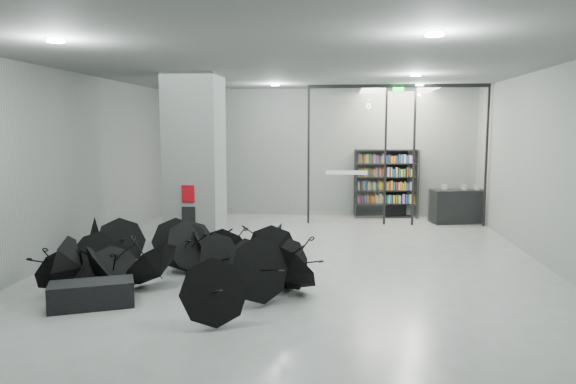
# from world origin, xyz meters

# --- Properties ---
(room) EXTENTS (14.00, 14.02, 4.01)m
(room) POSITION_xyz_m (0.00, 0.00, 2.84)
(room) COLOR gray
(room) RESTS_ON ground
(column) EXTENTS (1.20, 1.20, 4.00)m
(column) POSITION_xyz_m (-2.50, 2.00, 2.00)
(column) COLOR slate
(column) RESTS_ON ground
(fire_cabinet) EXTENTS (0.28, 0.04, 0.38)m
(fire_cabinet) POSITION_xyz_m (-2.50, 1.38, 1.35)
(fire_cabinet) COLOR #A50A07
(fire_cabinet) RESTS_ON column
(info_panel) EXTENTS (0.30, 0.03, 0.42)m
(info_panel) POSITION_xyz_m (-2.50, 1.38, 0.85)
(info_panel) COLOR black
(info_panel) RESTS_ON column
(exit_sign) EXTENTS (0.30, 0.06, 0.15)m
(exit_sign) POSITION_xyz_m (2.40, 5.30, 3.82)
(exit_sign) COLOR #0CE533
(exit_sign) RESTS_ON room
(glass_partition) EXTENTS (5.06, 0.08, 4.00)m
(glass_partition) POSITION_xyz_m (2.39, 5.50, 2.18)
(glass_partition) COLOR silver
(glass_partition) RESTS_ON ground
(bench) EXTENTS (1.38, 1.00, 0.41)m
(bench) POSITION_xyz_m (-3.02, -2.26, 0.20)
(bench) COLOR black
(bench) RESTS_ON ground
(bookshelf) EXTENTS (1.96, 0.66, 2.12)m
(bookshelf) POSITION_xyz_m (2.24, 6.75, 1.06)
(bookshelf) COLOR black
(bookshelf) RESTS_ON ground
(shop_counter) EXTENTS (1.74, 1.00, 0.98)m
(shop_counter) POSITION_xyz_m (4.31, 6.00, 0.49)
(shop_counter) COLOR black
(shop_counter) RESTS_ON ground
(umbrella_cluster) EXTENTS (5.57, 4.54, 1.30)m
(umbrella_cluster) POSITION_xyz_m (-1.88, -0.77, 0.31)
(umbrella_cluster) COLOR black
(umbrella_cluster) RESTS_ON ground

